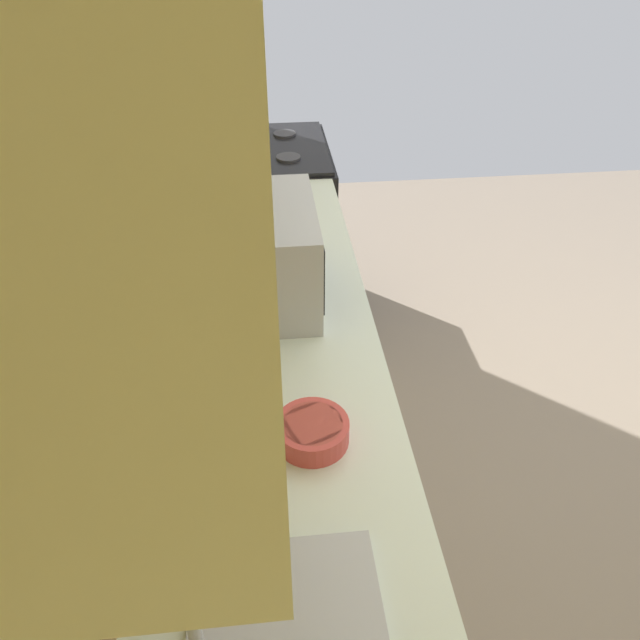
# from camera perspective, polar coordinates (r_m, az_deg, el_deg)

# --- Properties ---
(ground_plane) EXTENTS (5.78, 5.78, 0.00)m
(ground_plane) POSITION_cam_1_polar(r_m,az_deg,el_deg) (2.87, 25.01, -11.96)
(ground_plane) COLOR gray
(wall_back) EXTENTS (3.73, 0.12, 2.83)m
(wall_back) POSITION_cam_1_polar(r_m,az_deg,el_deg) (1.70, -18.46, 14.77)
(wall_back) COLOR #DDC277
(wall_back) RESTS_ON ground_plane
(counter_run) EXTENTS (2.72, 0.63, 0.91)m
(counter_run) POSITION_cam_1_polar(r_m,az_deg,el_deg) (1.90, -3.72, -17.65)
(counter_run) COLOR beige
(counter_run) RESTS_ON ground_plane
(window_back_wall) EXTENTS (0.51, 0.02, 0.56)m
(window_back_wall) POSITION_cam_1_polar(r_m,az_deg,el_deg) (0.94, -22.62, -19.10)
(window_back_wall) COLOR #997A4C
(oven_range) EXTENTS (0.70, 0.65, 1.09)m
(oven_range) POSITION_cam_1_polar(r_m,az_deg,el_deg) (3.20, -4.97, 8.01)
(oven_range) COLOR black
(oven_range) RESTS_ON ground_plane
(microwave) EXTENTS (0.46, 0.36, 0.30)m
(microwave) POSITION_cam_1_polar(r_m,az_deg,el_deg) (1.85, -5.80, 6.12)
(microwave) COLOR #B7BABF
(microwave) RESTS_ON counter_run
(bowl) EXTENTS (0.17, 0.17, 0.06)m
(bowl) POSITION_cam_1_polar(r_m,az_deg,el_deg) (1.44, -0.73, -10.26)
(bowl) COLOR #D84C47
(bowl) RESTS_ON counter_run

